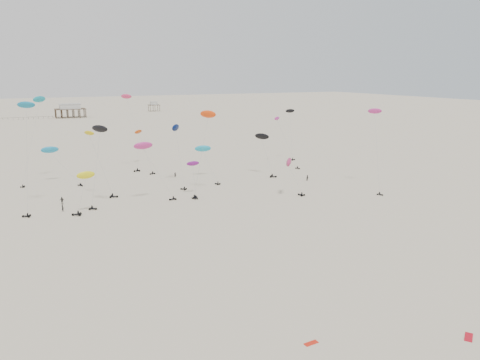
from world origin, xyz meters
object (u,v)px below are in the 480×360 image
pavilion_small (154,107)px  spectator_0 (63,211)px  pavilion_main (70,112)px  rig_0 (376,128)px  rig_9 (138,146)px  rig_4 (264,145)px

pavilion_small → spectator_0: 293.22m
pavilion_main → spectator_0: bearing=-96.6°
rig_0 → rig_9: (-53.22, 57.86, -9.52)m
rig_0 → rig_9: size_ratio=1.36×
rig_4 → pavilion_main: bearing=-134.6°
rig_4 → spectator_0: rig_4 is taller
rig_9 → spectator_0: bearing=126.5°
pavilion_small → rig_4: (-36.63, -261.02, 6.09)m
pavilion_small → rig_0: (-16.16, -288.17, 13.26)m
pavilion_small → rig_4: size_ratio=0.67×
rig_9 → rig_0: bearing=-158.5°
rig_4 → rig_9: bearing=-96.0°
pavilion_small → rig_0: rig_0 is taller
pavilion_small → rig_9: bearing=-106.8°
pavilion_small → rig_9: rig_9 is taller
pavilion_main → rig_9: rig_9 is taller
rig_9 → pavilion_small: bearing=-37.9°
pavilion_main → pavilion_small: 76.16m
pavilion_main → rig_4: size_ratio=1.57×
pavilion_main → pavilion_small: bearing=23.2°
spectator_0 → rig_4: bearing=-111.6°
pavilion_main → rig_9: bearing=-89.8°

